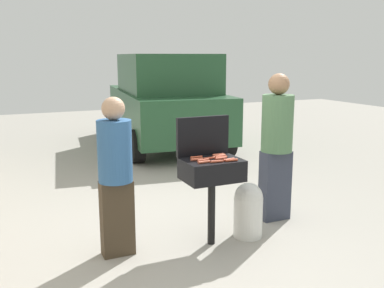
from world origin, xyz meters
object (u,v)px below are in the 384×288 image
(hot_dog_8, at_px, (219,156))
(person_right, at_px, (277,142))
(parked_minivan, at_px, (165,100))
(hot_dog_0, at_px, (203,160))
(hot_dog_6, at_px, (229,160))
(hot_dog_11, at_px, (204,162))
(hot_dog_2, at_px, (221,158))
(bbq_grill, at_px, (212,173))
(hot_dog_12, at_px, (221,157))
(hot_dog_4, at_px, (209,158))
(propane_tank, at_px, (248,209))
(person_left, at_px, (116,171))
(hot_dog_3, at_px, (218,155))
(hot_dog_5, at_px, (220,155))
(hot_dog_7, at_px, (197,159))
(hot_dog_9, at_px, (196,157))
(hot_dog_1, at_px, (217,161))
(hot_dog_10, at_px, (232,160))

(hot_dog_8, distance_m, person_right, 0.97)
(parked_minivan, bearing_deg, hot_dog_0, 80.45)
(hot_dog_6, relative_size, hot_dog_11, 1.00)
(hot_dog_2, bearing_deg, bbq_grill, 150.41)
(hot_dog_12, height_order, parked_minivan, parked_minivan)
(hot_dog_4, height_order, parked_minivan, parked_minivan)
(propane_tank, relative_size, person_left, 0.39)
(hot_dog_3, height_order, propane_tank, hot_dog_3)
(hot_dog_6, relative_size, person_left, 0.08)
(hot_dog_5, xyz_separation_m, hot_dog_7, (-0.29, -0.06, 0.00))
(hot_dog_5, relative_size, person_left, 0.08)
(hot_dog_0, height_order, person_left, person_left)
(hot_dog_3, relative_size, hot_dog_8, 1.00)
(hot_dog_9, height_order, person_left, person_left)
(hot_dog_1, bearing_deg, hot_dog_6, 7.90)
(hot_dog_5, bearing_deg, bbq_grill, -148.64)
(hot_dog_0, xyz_separation_m, hot_dog_8, (0.24, 0.10, 0.00))
(hot_dog_1, bearing_deg, hot_dog_9, 113.98)
(hot_dog_0, height_order, hot_dog_8, same)
(person_left, relative_size, parked_minivan, 0.35)
(hot_dog_4, height_order, hot_dog_5, same)
(hot_dog_1, height_order, hot_dog_7, same)
(person_right, bearing_deg, parked_minivan, -88.00)
(person_left, bearing_deg, propane_tank, -4.09)
(hot_dog_9, relative_size, parked_minivan, 0.03)
(hot_dog_7, relative_size, hot_dog_12, 1.00)
(hot_dog_9, bearing_deg, hot_dog_12, -25.08)
(hot_dog_1, relative_size, hot_dog_10, 1.00)
(hot_dog_1, relative_size, hot_dog_11, 1.00)
(hot_dog_4, distance_m, hot_dog_8, 0.15)
(hot_dog_10, bearing_deg, hot_dog_0, 156.04)
(hot_dog_0, distance_m, hot_dog_7, 0.07)
(bbq_grill, relative_size, hot_dog_2, 7.16)
(hot_dog_5, bearing_deg, parked_minivan, 75.56)
(hot_dog_3, relative_size, hot_dog_7, 1.00)
(hot_dog_12, relative_size, parked_minivan, 0.03)
(hot_dog_5, height_order, hot_dog_9, same)
(person_right, bearing_deg, hot_dog_11, 27.50)
(hot_dog_2, height_order, person_left, person_left)
(propane_tank, xyz_separation_m, parked_minivan, (0.98, 5.14, 0.70))
(parked_minivan, bearing_deg, hot_dog_3, 82.64)
(hot_dog_6, bearing_deg, bbq_grill, 135.90)
(hot_dog_12, xyz_separation_m, parked_minivan, (1.33, 5.15, 0.08))
(hot_dog_0, relative_size, hot_dog_1, 1.00)
(propane_tank, bearing_deg, hot_dog_1, -162.62)
(hot_dog_1, bearing_deg, hot_dog_12, 48.29)
(hot_dog_5, bearing_deg, hot_dog_9, 174.89)
(bbq_grill, xyz_separation_m, person_right, (1.04, 0.33, 0.18))
(hot_dog_5, relative_size, hot_dog_12, 1.00)
(person_left, bearing_deg, hot_dog_5, -2.04)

